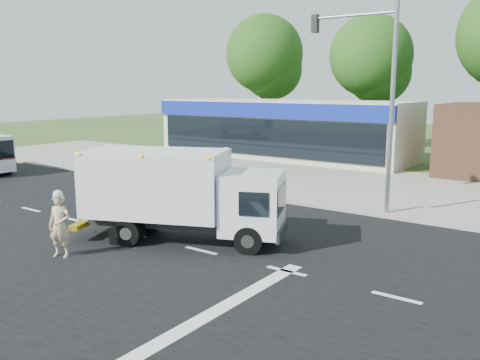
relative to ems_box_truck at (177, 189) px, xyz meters
The scene contains 10 objects.
ground 2.17m from the ems_box_truck, 17.08° to the right, with size 120.00×120.00×0.00m, color #385123.
road_asphalt 2.16m from the ems_box_truck, 17.08° to the right, with size 60.00×14.00×0.02m, color black.
sidewalk 8.08m from the ems_box_truck, 80.63° to the left, with size 60.00×2.40×0.12m, color gray.
parking_apron 13.77m from the ems_box_truck, 84.59° to the left, with size 60.00×9.00×0.02m, color gray.
lane_markings 3.58m from the ems_box_truck, 33.49° to the right, with size 55.20×7.00×0.01m.
ems_box_truck is the anchor object (origin of this frame).
emergency_worker 3.68m from the ems_box_truck, 117.99° to the right, with size 0.81×0.68×2.00m.
retail_strip_mall 21.00m from the ems_box_truck, 111.54° to the left, with size 18.00×6.20×4.00m.
traffic_signal_pole 8.69m from the ems_box_truck, 63.18° to the left, with size 3.51×0.25×8.00m.
background_trees 28.35m from the ems_box_truck, 89.09° to the left, with size 36.77×7.39×12.10m.
Camera 1 is at (9.58, -11.30, 4.89)m, focal length 38.00 mm.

